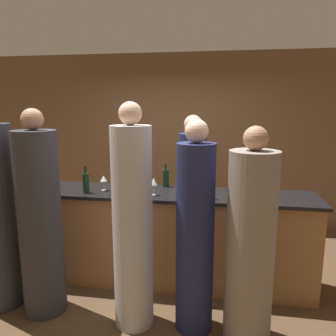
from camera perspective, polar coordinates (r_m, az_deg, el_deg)
ground_plane at (r=3.98m, az=-2.45°, el=-18.79°), size 14.00×14.00×0.00m
back_wall at (r=5.46m, az=1.73°, el=4.87°), size 8.00×0.06×2.80m
bar_counter at (r=3.75m, az=-2.51°, el=-11.83°), size 3.49×0.64×1.04m
bartender at (r=4.22m, az=4.23°, el=-4.32°), size 0.35×0.35×1.85m
guest_0 at (r=2.87m, az=4.71°, el=-11.65°), size 0.33×0.33×1.86m
guest_1 at (r=2.83m, az=14.13°, el=-13.10°), size 0.40×0.40×1.82m
guest_2 at (r=3.31m, az=-21.38°, el=-8.72°), size 0.39×0.39×1.95m
guest_4 at (r=2.91m, az=-6.18°, el=-9.97°), size 0.35×0.35×2.00m
wine_bottle_0 at (r=3.47m, az=-8.10°, el=-3.04°), size 0.07×0.07×0.26m
wine_bottle_1 at (r=3.62m, az=-14.10°, el=-2.47°), size 0.07×0.07×0.29m
wine_bottle_2 at (r=3.79m, az=-0.42°, el=-1.68°), size 0.07×0.07×0.27m
wine_glass_0 at (r=3.42m, az=-2.51°, el=-2.42°), size 0.07×0.07×0.19m
wine_glass_1 at (r=3.91m, az=-22.10°, el=-1.85°), size 0.07×0.07×0.16m
wine_glass_2 at (r=3.28m, az=3.34°, el=-3.41°), size 0.08×0.08×0.16m
wine_glass_3 at (r=3.30m, az=7.70°, el=-3.35°), size 0.06×0.06×0.16m
wine_glass_4 at (r=3.68m, az=-11.15°, el=-1.88°), size 0.07×0.07×0.17m
wine_glass_5 at (r=4.00m, az=-21.69°, el=-1.48°), size 0.06×0.06×0.17m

